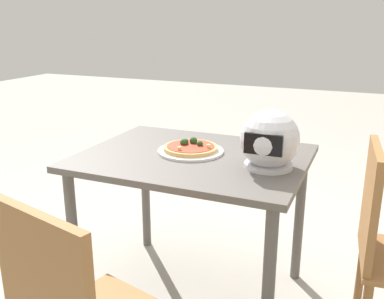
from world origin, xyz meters
name	(u,v)px	position (x,y,z in m)	size (l,w,h in m)	color
ground_plane	(193,292)	(0.00, 0.00, 0.00)	(14.00, 14.00, 0.00)	#B2ADA3
dining_table	(193,174)	(0.00, 0.00, 0.65)	(1.04, 0.81, 0.75)	#5B5651
pizza_plate	(191,151)	(0.03, -0.03, 0.75)	(0.32, 0.32, 0.01)	white
pizza	(191,147)	(0.03, -0.03, 0.77)	(0.26, 0.26, 0.05)	tan
motorcycle_helmet	(269,141)	(-0.37, 0.04, 0.87)	(0.25, 0.25, 0.25)	silver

